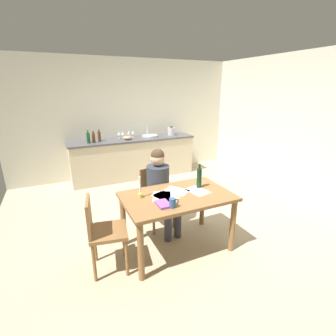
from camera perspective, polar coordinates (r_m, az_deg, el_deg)
The scene contains 26 objects.
ground_plane at distance 3.91m, azimuth 2.34°, elevation -12.59°, with size 5.20×5.20×0.04m, color tan.
wall_back at distance 5.83m, azimuth -9.45°, elevation 11.31°, with size 5.20×0.12×2.60m, color beige.
wall_right at distance 5.16m, azimuth 29.53°, elevation 8.31°, with size 0.12×5.20×2.60m, color beige.
kitchen_counter at distance 5.66m, azimuth -8.00°, elevation 2.39°, with size 2.78×0.64×0.90m.
dining_table at distance 3.04m, azimuth 2.15°, elevation -8.18°, with size 1.32×0.81×0.74m.
chair_at_table at distance 3.63m, azimuth -2.93°, elevation -6.13°, with size 0.45×0.45×0.87m.
person_seated at distance 3.44m, azimuth -1.77°, elevation -4.13°, with size 0.38×0.62×1.19m.
chair_side_empty at distance 2.85m, azimuth -14.98°, elevation -13.87°, with size 0.47×0.47×0.89m.
coffee_mug at distance 2.68m, azimuth 1.14°, elevation -8.09°, with size 0.11×0.07×0.11m.
candlestick at distance 2.92m, azimuth -6.49°, elevation -5.52°, with size 0.06×0.06×0.26m.
book_magazine at distance 2.75m, azimuth -1.12°, elevation -8.38°, with size 0.14×0.21×0.03m, color purple.
paper_letter at distance 2.96m, azimuth -0.60°, elevation -6.61°, with size 0.21×0.30×0.00m, color white.
paper_bill at distance 2.96m, azimuth -1.44°, elevation -6.60°, with size 0.21×0.30×0.00m, color white.
paper_envelope at distance 3.11m, azimuth 1.97°, elevation -5.30°, with size 0.21×0.30×0.00m, color white.
paper_receipt at distance 3.13m, azimuth 6.86°, elevation -5.28°, with size 0.21×0.30×0.00m, color white.
wine_bottle_on_table at distance 3.19m, azimuth 7.27°, elevation -2.25°, with size 0.06×0.06×0.32m.
sink_unit at distance 5.68m, azimuth -4.24°, elevation 7.47°, with size 0.36×0.36×0.24m.
bottle_oil at distance 5.24m, azimuth -18.06°, elevation 6.70°, with size 0.07×0.07×0.26m.
bottle_vinegar at distance 5.29m, azimuth -16.91°, elevation 6.79°, with size 0.06×0.06×0.24m.
bottle_wine_red at distance 5.39m, azimuth -15.70°, elevation 7.13°, with size 0.06×0.06×0.24m.
mixing_bowl at distance 5.44m, azimuth -9.38°, elevation 6.98°, with size 0.18×0.18×0.08m, color tan.
stovetop_kettle at distance 5.87m, azimuth 0.81°, elevation 8.63°, with size 0.18×0.18×0.22m.
wine_glass_near_sink at distance 5.69m, azimuth -8.17°, elevation 8.23°, with size 0.07×0.07×0.15m.
wine_glass_by_kettle at distance 5.66m, azimuth -9.09°, elevation 8.14°, with size 0.07×0.07×0.15m.
wine_glass_back_left at distance 5.63m, azimuth -10.50°, elevation 8.00°, with size 0.07×0.07×0.15m.
wine_glass_back_right at distance 5.61m, azimuth -11.36°, elevation 7.91°, with size 0.07×0.07×0.15m.
Camera 1 is at (-1.55, -2.98, 1.99)m, focal length 26.19 mm.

